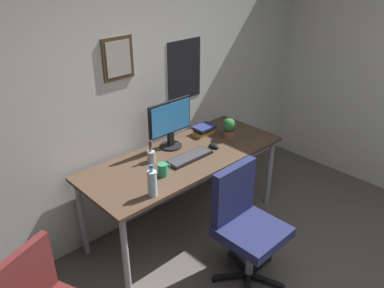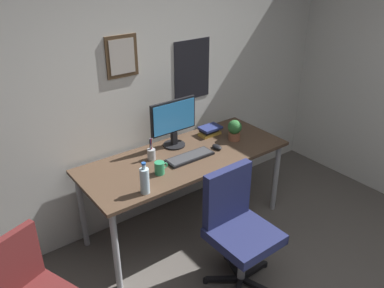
{
  "view_description": "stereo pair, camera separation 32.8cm",
  "coord_description": "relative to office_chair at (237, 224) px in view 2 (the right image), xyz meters",
  "views": [
    {
      "loc": [
        -1.92,
        -0.53,
        2.39
      ],
      "look_at": [
        0.09,
        1.6,
        0.91
      ],
      "focal_mm": 36.81,
      "sensor_mm": 36.0,
      "label": 1
    },
    {
      "loc": [
        -1.67,
        -0.74,
        2.39
      ],
      "look_at": [
        0.09,
        1.6,
        0.91
      ],
      "focal_mm": 36.81,
      "sensor_mm": 36.0,
      "label": 2
    }
  ],
  "objects": [
    {
      "name": "pen_cup",
      "position": [
        -0.2,
        0.87,
        0.29
      ],
      "size": [
        0.07,
        0.07,
        0.2
      ],
      "color": "#9EA0A5",
      "rests_on": "desk"
    },
    {
      "name": "keyboard",
      "position": [
        0.07,
        0.69,
        0.24
      ],
      "size": [
        0.43,
        0.15,
        0.03
      ],
      "color": "black",
      "rests_on": "desk"
    },
    {
      "name": "book_stack_left",
      "position": [
        0.51,
        0.96,
        0.27
      ],
      "size": [
        0.22,
        0.14,
        0.08
      ],
      "color": "gold",
      "rests_on": "desk"
    },
    {
      "name": "water_bottle",
      "position": [
        -0.5,
        0.47,
        0.34
      ],
      "size": [
        0.07,
        0.07,
        0.25
      ],
      "color": "silver",
      "rests_on": "desk"
    },
    {
      "name": "monitor",
      "position": [
        0.1,
        0.97,
        0.47
      ],
      "size": [
        0.46,
        0.2,
        0.43
      ],
      "color": "black",
      "rests_on": "desk"
    },
    {
      "name": "computer_mouse",
      "position": [
        0.37,
        0.69,
        0.25
      ],
      "size": [
        0.06,
        0.11,
        0.04
      ],
      "color": "black",
      "rests_on": "desk"
    },
    {
      "name": "coffee_mug_near",
      "position": [
        -0.27,
        0.63,
        0.28
      ],
      "size": [
        0.12,
        0.08,
        0.1
      ],
      "color": "#2D8C59",
      "rests_on": "desk"
    },
    {
      "name": "potted_plant",
      "position": [
        0.62,
        0.73,
        0.34
      ],
      "size": [
        0.13,
        0.13,
        0.2
      ],
      "color": "brown",
      "rests_on": "desk"
    },
    {
      "name": "desk",
      "position": [
        0.07,
        0.76,
        0.16
      ],
      "size": [
        1.85,
        0.74,
        0.76
      ],
      "color": "#4C3828",
      "rests_on": "ground_plane"
    },
    {
      "name": "office_chair",
      "position": [
        0.0,
        0.0,
        0.0
      ],
      "size": [
        0.55,
        0.57,
        0.95
      ],
      "color": "#1E234C",
      "rests_on": "ground_plane"
    },
    {
      "name": "wall_back",
      "position": [
        -0.02,
        1.21,
        0.77
      ],
      "size": [
        4.4,
        0.1,
        2.6
      ],
      "color": "silver",
      "rests_on": "ground_plane"
    }
  ]
}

